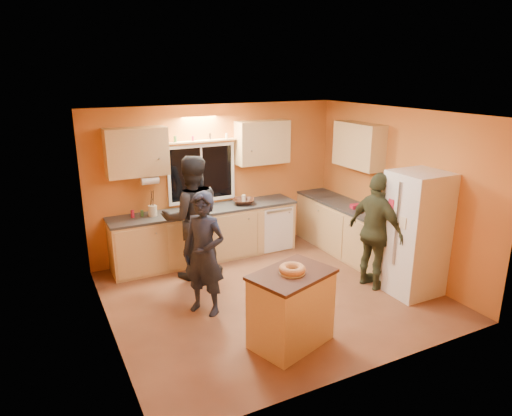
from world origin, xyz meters
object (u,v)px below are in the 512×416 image
island (291,308)px  person_center (192,218)px  person_left (204,254)px  person_right (377,232)px  refrigerator (415,234)px

island → person_center: size_ratio=0.57×
person_left → person_right: 2.56m
person_right → person_center: bearing=49.5°
person_left → person_right: size_ratio=0.95×
island → person_right: (1.89, 0.73, 0.41)m
refrigerator → island: 2.34m
island → person_center: 2.40m
island → refrigerator: bearing=-9.0°
refrigerator → person_left: size_ratio=1.08×
refrigerator → person_center: size_ratio=0.93×
refrigerator → island: refrigerator is taller
person_left → person_center: 1.18m
person_right → person_left: bearing=74.5°
refrigerator → person_right: size_ratio=1.03×
refrigerator → person_right: 0.54m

